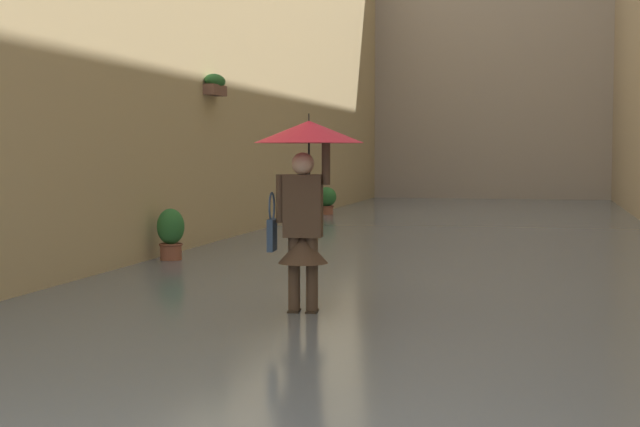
# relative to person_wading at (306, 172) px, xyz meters

# --- Properties ---
(ground_plane) EXTENTS (74.07, 74.07, 0.00)m
(ground_plane) POSITION_rel_person_wading_xyz_m (-0.57, -8.53, -1.48)
(ground_plane) COLOR gray
(flood_water) EXTENTS (8.65, 35.63, 0.08)m
(flood_water) POSITION_rel_person_wading_xyz_m (-0.57, -8.53, -1.44)
(flood_water) COLOR slate
(flood_water) RESTS_ON ground_plane
(building_facade_far) EXTENTS (11.45, 1.80, 10.93)m
(building_facade_far) POSITION_rel_person_wading_xyz_m (-0.57, -24.24, 3.98)
(building_facade_far) COLOR #A89989
(building_facade_far) RESTS_ON ground_plane
(person_wading) EXTENTS (1.10, 1.10, 2.06)m
(person_wading) POSITION_rel_person_wading_xyz_m (0.00, 0.00, 0.00)
(person_wading) COLOR #2D2319
(person_wading) RESTS_ON ground_plane
(potted_plant_mid_right) EXTENTS (0.50, 0.50, 0.78)m
(potted_plant_mid_right) POSITION_rel_person_wading_xyz_m (3.03, -14.40, -1.04)
(potted_plant_mid_right) COLOR #9E563D
(potted_plant_mid_right) RESTS_ON ground_plane
(potted_plant_far_right) EXTENTS (0.41, 0.41, 0.84)m
(potted_plant_far_right) POSITION_rel_person_wading_xyz_m (3.05, -3.99, -1.02)
(potted_plant_far_right) COLOR #9E563D
(potted_plant_far_right) RESTS_ON ground_plane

